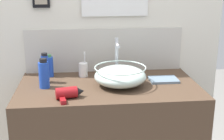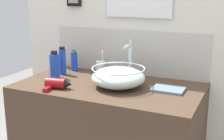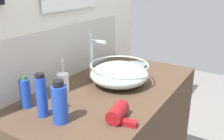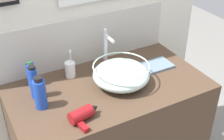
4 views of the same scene
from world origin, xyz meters
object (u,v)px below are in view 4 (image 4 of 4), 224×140
Objects in this scene: hair_drier at (84,114)px; spray_bottle at (31,74)px; shampoo_bottle at (40,93)px; hand_towel at (157,65)px; toothbrush_cup at (70,69)px; faucet at (106,47)px; glass_bowl_sink at (121,74)px; lotion_bottle at (34,82)px.

hair_drier is 1.09× the size of spray_bottle.
shampoo_bottle is 0.79m from hand_towel.
spray_bottle reaches higher than hair_drier.
hair_drier is at bearing -102.66° from toothbrush_cup.
shampoo_bottle reaches higher than toothbrush_cup.
faucet is 0.51m from hair_drier.
hand_towel is at bearing -16.21° from toothbrush_cup.
toothbrush_cup reaches higher than spray_bottle.
shampoo_bottle is at bearing -93.89° from spray_bottle.
spray_bottle is (-0.46, 0.05, -0.08)m from faucet.
glass_bowl_sink is 2.09× the size of spray_bottle.
glass_bowl_sink is at bearing -42.91° from toothbrush_cup.
shampoo_bottle is 0.95× the size of lotion_bottle.
toothbrush_cup is (-0.23, 0.22, -0.02)m from glass_bowl_sink.
hair_drier is 0.34m from lotion_bottle.
hair_drier reaches higher than hand_towel.
hair_drier is 0.87× the size of lotion_bottle.
lotion_bottle is (-0.48, -0.07, -0.06)m from faucet.
spray_bottle is 0.79× the size of lotion_bottle.
shampoo_bottle reaches higher than hair_drier.
spray_bottle is (-0.46, 0.24, 0.01)m from glass_bowl_sink.
shampoo_bottle is (-0.25, -0.21, 0.04)m from toothbrush_cup.
lotion_bottle is (-0.48, 0.11, 0.03)m from glass_bowl_sink.
lotion_bottle reaches higher than toothbrush_cup.
faucet is at bearing 90.00° from glass_bowl_sink.
lotion_bottle is at bearing -98.05° from spray_bottle.
lotion_bottle is at bearing -157.18° from toothbrush_cup.
shampoo_bottle is at bearing -159.95° from faucet.
lotion_bottle is (-0.02, -0.13, 0.02)m from spray_bottle.
hand_towel is at bearing 11.31° from glass_bowl_sink.
shampoo_bottle is 0.10m from lotion_bottle.
hair_drier is 0.93× the size of hand_towel.
toothbrush_cup is at bearing 22.82° from lotion_bottle.
hair_drier is 0.99× the size of toothbrush_cup.
hair_drier is 0.67m from hand_towel.
lotion_bottle reaches higher than shampoo_bottle.
toothbrush_cup is 1.10× the size of spray_bottle.
lotion_bottle is 1.07× the size of hand_towel.
spray_bottle is at bearing 86.11° from shampoo_bottle.
shampoo_bottle is at bearing -140.10° from toothbrush_cup.
glass_bowl_sink reaches higher than hand_towel.
spray_bottle is at bearing 108.41° from hair_drier.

